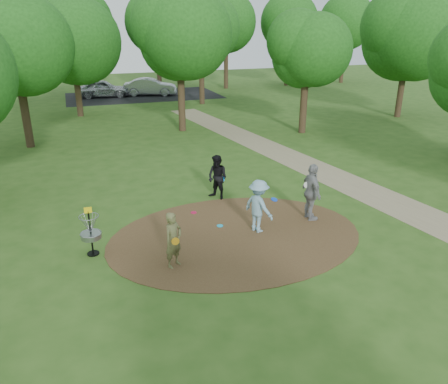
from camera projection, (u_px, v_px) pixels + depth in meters
name	position (u px, v px, depth m)	size (l,w,h in m)	color
ground	(236.00, 236.00, 14.29)	(100.00, 100.00, 0.00)	#2D5119
dirt_clearing	(236.00, 236.00, 14.29)	(8.40, 8.40, 0.02)	#47301C
footpath	(366.00, 191.00, 18.04)	(2.00, 40.00, 0.01)	#8C7A5B
parking_lot	(144.00, 96.00, 41.27)	(14.00, 8.00, 0.01)	black
player_observer_with_disc	(173.00, 240.00, 12.23)	(0.72, 0.67, 1.66)	brown
player_throwing_with_disc	(259.00, 206.00, 14.30)	(1.25, 1.33, 1.80)	#7FAABE
player_walking_with_disc	(217.00, 177.00, 16.99)	(1.03, 1.08, 1.76)	black
player_waiting_with_disc	(312.00, 192.00, 15.12)	(0.58, 1.22, 2.05)	gray
disc_ground_cyan	(220.00, 226.00, 14.93)	(0.22, 0.22, 0.02)	#1AACD6
disc_ground_red	(194.00, 212.00, 15.96)	(0.22, 0.22, 0.02)	#C71345
car_left	(102.00, 88.00, 40.05)	(1.90, 4.73, 1.61)	#A7A8AF
car_right	(150.00, 87.00, 41.08)	(1.69, 4.86, 1.60)	#9EA0A6
disc_golf_basket	(90.00, 228.00, 12.85)	(0.63, 0.63, 1.54)	black
tree_ring	(211.00, 51.00, 21.98)	(37.47, 44.91, 8.71)	#332316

